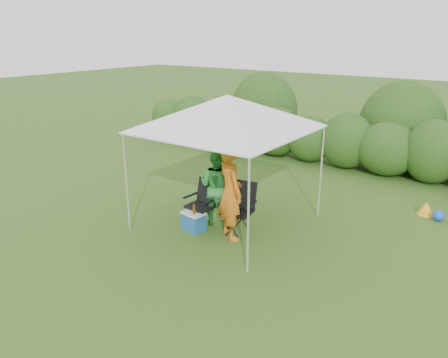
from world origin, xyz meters
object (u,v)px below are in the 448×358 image
Objects in this scene: canopy at (227,113)px; man at (230,192)px; cooler at (193,221)px; woman at (217,186)px; chair_right at (239,204)px; chair_left at (204,200)px.

canopy is 1.64m from man.
cooler is (-0.36, -0.73, -2.26)m from canopy.
woman is 0.91m from cooler.
canopy is 1.61m from woman.
man reaches higher than chair_right.
chair_right is 1.06m from cooler.
woman is (0.23, 0.19, 0.30)m from chair_left.
chair_right is 0.86m from chair_left.
chair_left is at bearing -139.07° from canopy.
chair_right is at bearing 13.85° from chair_left.
chair_left reaches higher than cooler.
chair_left is at bearing -179.04° from chair_right.
man is 1.16m from cooler.
canopy reaches higher than woman.
man is (0.47, -0.55, -1.47)m from canopy.
man reaches higher than cooler.
cooler is (-0.83, -0.18, -0.79)m from man.
canopy is 2.40m from cooler.
chair_right is 2.03× the size of cooler.
woman reaches higher than cooler.
cooler is at bearing -116.15° from canopy.
woman is at bearing 43.20° from chair_left.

